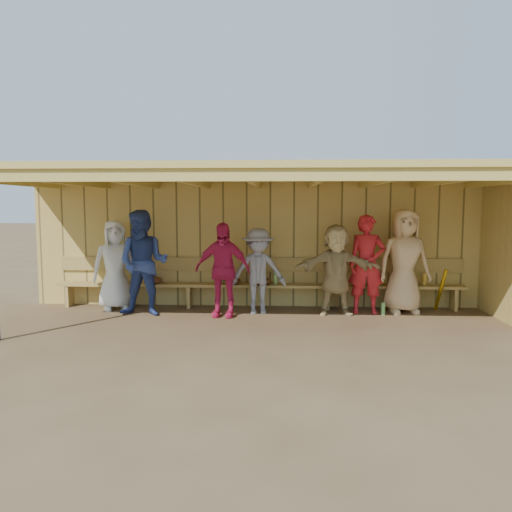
{
  "coord_description": "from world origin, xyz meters",
  "views": [
    {
      "loc": [
        0.44,
        -8.13,
        1.91
      ],
      "look_at": [
        0.0,
        0.35,
        1.05
      ],
      "focal_mm": 35.0,
      "sensor_mm": 36.0,
      "label": 1
    }
  ],
  "objects": [
    {
      "name": "player_f",
      "position": [
        1.39,
        0.56,
        0.8
      ],
      "size": [
        1.51,
        0.59,
        1.6
      ],
      "primitive_type": "imported",
      "rotation": [
        0.0,
        0.0,
        0.08
      ],
      "color": "tan",
      "rests_on": "ground"
    },
    {
      "name": "player_b",
      "position": [
        -2.61,
        0.81,
        0.83
      ],
      "size": [
        0.95,
        0.8,
        1.65
      ],
      "primitive_type": "imported",
      "rotation": [
        0.0,
        0.0,
        0.41
      ],
      "color": "white",
      "rests_on": "ground"
    },
    {
      "name": "player_d",
      "position": [
        -0.58,
        0.32,
        0.81
      ],
      "size": [
        0.99,
        0.49,
        1.62
      ],
      "primitive_type": "imported",
      "rotation": [
        0.0,
        0.0,
        -0.1
      ],
      "color": "#D02153",
      "rests_on": "ground"
    },
    {
      "name": "dugout_equipment",
      "position": [
        -0.1,
        0.99,
        0.49
      ],
      "size": [
        5.45,
        0.62,
        0.8
      ],
      "color": "gold",
      "rests_on": "ground"
    },
    {
      "name": "dugout_structure",
      "position": [
        0.39,
        0.69,
        1.69
      ],
      "size": [
        8.8,
        3.2,
        2.5
      ],
      "color": "tan",
      "rests_on": "ground"
    },
    {
      "name": "player_e",
      "position": [
        0.03,
        0.6,
        0.76
      ],
      "size": [
        1.04,
        0.69,
        1.52
      ],
      "primitive_type": "imported",
      "rotation": [
        0.0,
        0.0,
        0.13
      ],
      "color": "gray",
      "rests_on": "ground"
    },
    {
      "name": "player_g",
      "position": [
        1.94,
        0.7,
        0.88
      ],
      "size": [
        0.66,
        0.45,
        1.75
      ],
      "primitive_type": "imported",
      "rotation": [
        0.0,
        0.0,
        -0.04
      ],
      "color": "red",
      "rests_on": "ground"
    },
    {
      "name": "player_h",
      "position": [
        2.61,
        0.77,
        0.93
      ],
      "size": [
        0.97,
        0.69,
        1.86
      ],
      "primitive_type": "imported",
      "rotation": [
        0.0,
        0.0,
        0.12
      ],
      "color": "#E0B77E",
      "rests_on": "ground"
    },
    {
      "name": "player_c",
      "position": [
        -1.96,
        0.34,
        0.92
      ],
      "size": [
        0.93,
        0.75,
        1.84
      ],
      "primitive_type": "imported",
      "rotation": [
        0.0,
        0.0,
        -0.06
      ],
      "color": "navy",
      "rests_on": "ground"
    },
    {
      "name": "ground",
      "position": [
        0.0,
        0.0,
        0.0
      ],
      "size": [
        90.0,
        90.0,
        0.0
      ],
      "primitive_type": "plane",
      "color": "brown",
      "rests_on": "ground"
    },
    {
      "name": "bench",
      "position": [
        0.0,
        1.12,
        0.53
      ],
      "size": [
        7.6,
        0.34,
        0.93
      ],
      "color": "tan",
      "rests_on": "ground"
    }
  ]
}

